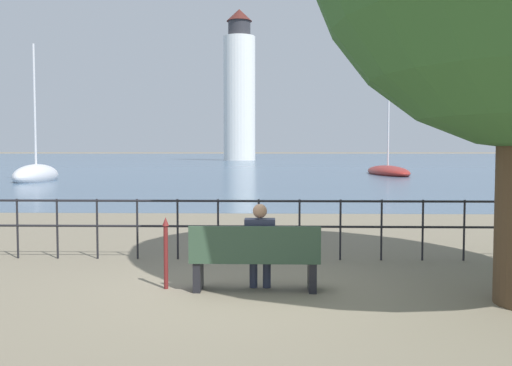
{
  "coord_description": "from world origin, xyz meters",
  "views": [
    {
      "loc": [
        0.23,
        -7.63,
        1.9
      ],
      "look_at": [
        0.0,
        0.5,
        1.43
      ],
      "focal_mm": 40.0,
      "sensor_mm": 36.0,
      "label": 1
    }
  ],
  "objects_px": {
    "harbor_lighthouse": "(239,91)",
    "sailboat_0": "(388,171)",
    "closed_umbrella": "(166,249)",
    "seated_person_left": "(260,243)",
    "sailboat_2": "(36,176)",
    "park_bench": "(255,260)"
  },
  "relations": [
    {
      "from": "park_bench",
      "to": "sailboat_0",
      "type": "bearing_deg",
      "value": 75.96
    },
    {
      "from": "sailboat_0",
      "to": "harbor_lighthouse",
      "type": "bearing_deg",
      "value": 100.72
    },
    {
      "from": "sailboat_2",
      "to": "park_bench",
      "type": "bearing_deg",
      "value": -60.64
    },
    {
      "from": "park_bench",
      "to": "closed_umbrella",
      "type": "xyz_separation_m",
      "value": [
        -1.22,
        0.11,
        0.12
      ]
    },
    {
      "from": "sailboat_2",
      "to": "closed_umbrella",
      "type": "bearing_deg",
      "value": -62.61
    },
    {
      "from": "closed_umbrella",
      "to": "harbor_lighthouse",
      "type": "xyz_separation_m",
      "value": [
        -4.53,
        97.51,
        12.27
      ]
    },
    {
      "from": "sailboat_0",
      "to": "seated_person_left",
      "type": "bearing_deg",
      "value": -107.17
    },
    {
      "from": "sailboat_0",
      "to": "harbor_lighthouse",
      "type": "height_order",
      "value": "harbor_lighthouse"
    },
    {
      "from": "seated_person_left",
      "to": "sailboat_0",
      "type": "distance_m",
      "value": 38.08
    },
    {
      "from": "sailboat_2",
      "to": "seated_person_left",
      "type": "bearing_deg",
      "value": -60.46
    },
    {
      "from": "sailboat_2",
      "to": "sailboat_0",
      "type": "bearing_deg",
      "value": 24.72
    },
    {
      "from": "closed_umbrella",
      "to": "seated_person_left",
      "type": "bearing_deg",
      "value": -1.42
    },
    {
      "from": "park_bench",
      "to": "sailboat_2",
      "type": "xyz_separation_m",
      "value": [
        -14.24,
        26.96,
        -0.09
      ]
    },
    {
      "from": "seated_person_left",
      "to": "sailboat_2",
      "type": "height_order",
      "value": "sailboat_2"
    },
    {
      "from": "park_bench",
      "to": "sailboat_0",
      "type": "height_order",
      "value": "sailboat_0"
    },
    {
      "from": "park_bench",
      "to": "closed_umbrella",
      "type": "height_order",
      "value": "closed_umbrella"
    },
    {
      "from": "park_bench",
      "to": "sailboat_2",
      "type": "bearing_deg",
      "value": 117.85
    },
    {
      "from": "park_bench",
      "to": "seated_person_left",
      "type": "relative_size",
      "value": 1.48
    },
    {
      "from": "park_bench",
      "to": "sailboat_0",
      "type": "distance_m",
      "value": 38.17
    },
    {
      "from": "park_bench",
      "to": "harbor_lighthouse",
      "type": "xyz_separation_m",
      "value": [
        -5.76,
        97.62,
        12.39
      ]
    },
    {
      "from": "harbor_lighthouse",
      "to": "sailboat_0",
      "type": "bearing_deg",
      "value": -76.08
    },
    {
      "from": "closed_umbrella",
      "to": "sailboat_2",
      "type": "distance_m",
      "value": 29.84
    }
  ]
}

